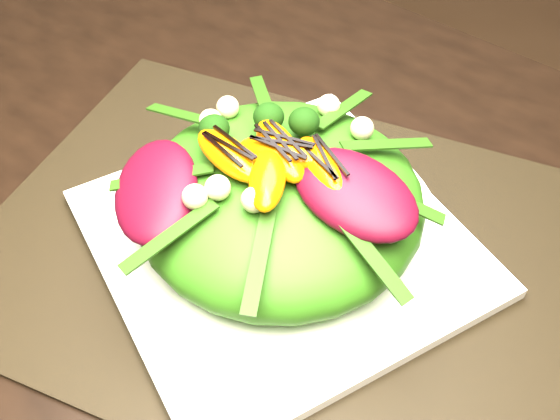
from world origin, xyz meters
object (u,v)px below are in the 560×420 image
Objects in this scene: placemat at (280,247)px; orange_segment at (274,144)px; salad_bowl at (280,230)px; lettuce_mound at (280,200)px; dining_table at (42,156)px; plate_base at (280,242)px.

placemat is 7.63× the size of orange_segment.
salad_bowl is at bearing -32.78° from orange_segment.
lettuce_mound is at bearing -32.78° from orange_segment.
salad_bowl is (0.28, 0.05, 0.05)m from dining_table.
plate_base is 0.05m from lettuce_mound.
salad_bowl is at bearing 0.00° from lettuce_mound.
orange_segment is at bearing 147.22° from plate_base.
salad_bowl is at bearing 20.56° from placemat.
lettuce_mound is (0.28, 0.05, 0.08)m from dining_table.
dining_table is 0.28m from plate_base.
salad_bowl is at bearing 10.25° from dining_table.
dining_table reaches higher than salad_bowl.
dining_table is 0.29m from salad_bowl.
salad_bowl reaches higher than placemat.
lettuce_mound is at bearing 10.25° from dining_table.
plate_base is at bearing 10.25° from dining_table.
lettuce_mound is (0.00, -0.00, 0.05)m from plate_base.
dining_table is 0.30m from orange_segment.
placemat is 1.88× the size of salad_bowl.
salad_bowl is (0.00, -0.00, 0.02)m from plate_base.
orange_segment is (-0.01, 0.01, 0.10)m from plate_base.
dining_table is at bearing -169.75° from plate_base.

